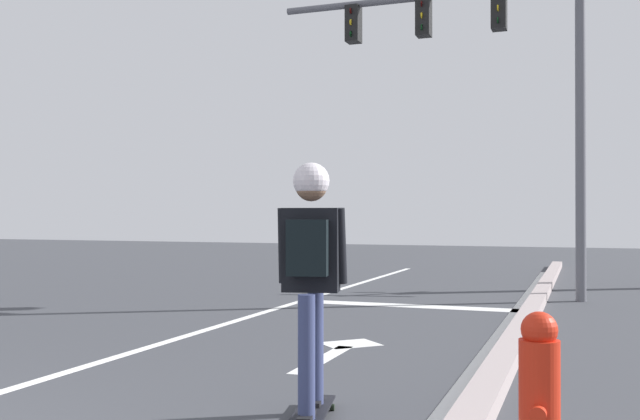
% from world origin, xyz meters
% --- Properties ---
extents(lane_line_center, '(0.12, 20.00, 0.01)m').
position_xyz_m(lane_line_center, '(-0.25, 6.00, 0.00)').
color(lane_line_center, white).
rests_on(lane_line_center, ground).
extents(lane_line_curbside, '(0.12, 20.00, 0.01)m').
position_xyz_m(lane_line_curbside, '(3.04, 6.00, 0.00)').
color(lane_line_curbside, white).
rests_on(lane_line_curbside, ground).
extents(stop_bar, '(3.44, 0.40, 0.01)m').
position_xyz_m(stop_bar, '(1.47, 8.67, 0.00)').
color(stop_bar, white).
rests_on(stop_bar, ground).
extents(lane_arrow_stem, '(0.16, 1.40, 0.01)m').
position_xyz_m(lane_arrow_stem, '(1.64, 4.50, 0.00)').
color(lane_arrow_stem, white).
rests_on(lane_arrow_stem, ground).
extents(lane_arrow_head, '(0.71, 0.71, 0.01)m').
position_xyz_m(lane_arrow_head, '(1.64, 5.35, 0.00)').
color(lane_arrow_head, white).
rests_on(lane_arrow_head, ground).
extents(curb_strip, '(0.24, 24.00, 0.14)m').
position_xyz_m(curb_strip, '(3.29, 6.00, 0.07)').
color(curb_strip, '#A39593').
rests_on(curb_strip, ground).
extents(skateboard, '(0.38, 0.88, 0.07)m').
position_xyz_m(skateboard, '(2.27, 2.55, 0.06)').
color(skateboard, black).
rests_on(skateboard, ground).
extents(skater, '(0.45, 0.61, 1.64)m').
position_xyz_m(skater, '(2.27, 2.53, 1.11)').
color(skater, navy).
rests_on(skater, skateboard).
extents(traffic_signal_mast, '(5.10, 0.34, 5.34)m').
position_xyz_m(traffic_signal_mast, '(2.41, 10.17, 3.97)').
color(traffic_signal_mast, slate).
rests_on(traffic_signal_mast, ground).
extents(fire_hydrant, '(0.20, 0.30, 0.89)m').
position_xyz_m(fire_hydrant, '(3.75, 1.83, 0.44)').
color(fire_hydrant, red).
rests_on(fire_hydrant, ground).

